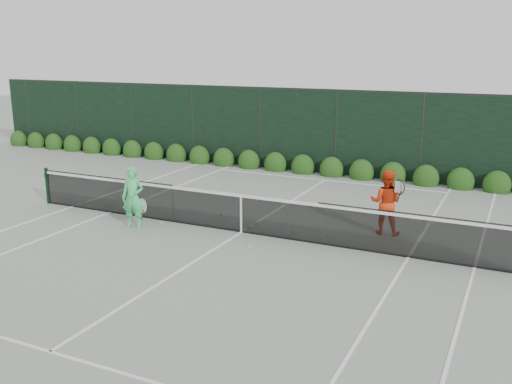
% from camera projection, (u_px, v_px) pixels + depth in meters
% --- Properties ---
extents(ground, '(80.00, 80.00, 0.00)m').
position_uv_depth(ground, '(241.00, 232.00, 14.22)').
color(ground, gray).
rests_on(ground, ground).
extents(tennis_net, '(12.90, 0.10, 1.07)m').
position_uv_depth(tennis_net, '(240.00, 212.00, 14.10)').
color(tennis_net, black).
rests_on(tennis_net, ground).
extents(player_woman, '(0.68, 0.51, 1.57)m').
position_uv_depth(player_woman, '(133.00, 198.00, 14.44)').
color(player_woman, '#3FD874').
rests_on(player_woman, ground).
extents(player_man, '(0.91, 0.68, 1.61)m').
position_uv_depth(player_man, '(386.00, 202.00, 13.94)').
color(player_man, red).
rests_on(player_man, ground).
extents(court_lines, '(11.03, 23.83, 0.01)m').
position_uv_depth(court_lines, '(241.00, 232.00, 14.22)').
color(court_lines, white).
rests_on(court_lines, ground).
extents(windscreen_fence, '(32.00, 21.07, 3.06)m').
position_uv_depth(windscreen_fence, '(180.00, 199.00, 11.48)').
color(windscreen_fence, black).
rests_on(windscreen_fence, ground).
extents(hedge_row, '(31.66, 0.65, 0.94)m').
position_uv_depth(hedge_row, '(332.00, 170.00, 20.42)').
color(hedge_row, '#113C10').
rests_on(hedge_row, ground).
extents(tennis_balls, '(4.33, 2.05, 0.07)m').
position_uv_depth(tennis_balls, '(250.00, 229.00, 14.41)').
color(tennis_balls, '#C1F536').
rests_on(tennis_balls, ground).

